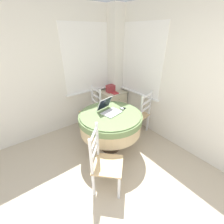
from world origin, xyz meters
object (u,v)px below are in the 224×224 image
at_px(dining_chair_near_right_window, 140,114).
at_px(storage_box, 110,89).
at_px(round_dining_table, 110,121).
at_px(computer_mouse, 122,109).
at_px(dining_chair_camera_near, 104,163).
at_px(book_on_cabinet, 114,92).
at_px(cell_phone, 123,108).
at_px(corner_cabinet, 113,104).
at_px(laptop, 109,109).
at_px(dining_chair_near_back_window, 92,111).

xyz_separation_m(dining_chair_near_right_window, storage_box, (-0.08, 0.93, 0.34)).
distance_m(round_dining_table, computer_mouse, 0.31).
relative_size(dining_chair_near_right_window, dining_chair_camera_near, 1.00).
bearing_deg(dining_chair_near_right_window, dining_chair_camera_near, -154.60).
bearing_deg(book_on_cabinet, cell_phone, -117.76).
height_order(cell_phone, book_on_cabinet, cell_phone).
bearing_deg(cell_phone, computer_mouse, -146.65).
distance_m(dining_chair_camera_near, book_on_cabinet, 2.00).
xyz_separation_m(cell_phone, corner_cabinet, (0.50, 0.94, -0.42)).
bearing_deg(round_dining_table, dining_chair_camera_near, -132.45).
bearing_deg(round_dining_table, computer_mouse, -0.98).
xyz_separation_m(laptop, book_on_cabinet, (0.74, 0.82, -0.10)).
distance_m(cell_phone, dining_chair_near_back_window, 0.88).
bearing_deg(storage_box, cell_phone, -114.28).
distance_m(corner_cabinet, storage_box, 0.44).
bearing_deg(corner_cabinet, cell_phone, -117.92).
bearing_deg(dining_chair_near_back_window, dining_chair_near_right_window, -46.37).
distance_m(round_dining_table, book_on_cabinet, 1.17).
distance_m(round_dining_table, corner_cabinet, 1.28).
bearing_deg(dining_chair_camera_near, computer_mouse, 36.38).
bearing_deg(corner_cabinet, storage_box, 162.84).
bearing_deg(dining_chair_near_right_window, storage_box, 95.13).
bearing_deg(dining_chair_near_right_window, book_on_cabinet, 94.34).
relative_size(laptop, computer_mouse, 4.66).
distance_m(laptop, dining_chair_near_right_window, 0.88).
height_order(round_dining_table, dining_chair_near_back_window, dining_chair_near_back_window).
height_order(computer_mouse, book_on_cabinet, computer_mouse).
bearing_deg(cell_phone, corner_cabinet, 62.08).
distance_m(dining_chair_near_right_window, dining_chair_camera_near, 1.52).
xyz_separation_m(dining_chair_camera_near, book_on_cabinet, (1.31, 1.49, 0.26)).
bearing_deg(dining_chair_near_right_window, computer_mouse, -174.45).
distance_m(computer_mouse, cell_phone, 0.06).
distance_m(dining_chair_camera_near, storage_box, 2.07).
bearing_deg(book_on_cabinet, computer_mouse, -119.22).
relative_size(computer_mouse, corner_cabinet, 0.12).
distance_m(dining_chair_camera_near, corner_cabinet, 2.07).
relative_size(dining_chair_near_right_window, corner_cabinet, 1.40).
distance_m(round_dining_table, cell_phone, 0.35).
bearing_deg(round_dining_table, cell_phone, 4.73).
xyz_separation_m(round_dining_table, book_on_cabinet, (0.76, 0.89, 0.10)).
bearing_deg(dining_chair_near_back_window, dining_chair_camera_near, -114.35).
distance_m(dining_chair_near_right_window, corner_cabinet, 0.92).
bearing_deg(dining_chair_camera_near, round_dining_table, 47.55).
xyz_separation_m(round_dining_table, dining_chair_camera_near, (-0.55, -0.60, -0.16)).
distance_m(round_dining_table, dining_chair_near_back_window, 0.84).
xyz_separation_m(laptop, dining_chair_near_right_window, (0.80, -0.01, -0.37)).
bearing_deg(book_on_cabinet, storage_box, 101.81).
bearing_deg(laptop, book_on_cabinet, 48.14).
bearing_deg(corner_cabinet, dining_chair_near_right_window, -88.82).
bearing_deg(corner_cabinet, dining_chair_camera_near, -130.83).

